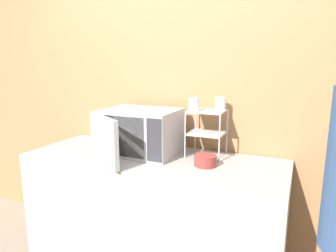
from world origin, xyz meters
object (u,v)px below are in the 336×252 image
at_px(glass_back_right, 220,103).
at_px(glass_front_left, 194,104).
at_px(bowl, 205,161).
at_px(dish_rack, 207,123).
at_px(microwave, 140,132).

bearing_deg(glass_back_right, glass_front_left, -140.86).
bearing_deg(glass_front_left, glass_back_right, 39.14).
bearing_deg(bowl, glass_front_left, 132.38).
relative_size(glass_front_left, glass_back_right, 1.00).
height_order(dish_rack, glass_back_right, glass_back_right).
distance_m(glass_back_right, bowl, 0.44).
xyz_separation_m(microwave, glass_front_left, (0.39, 0.08, 0.22)).
bearing_deg(microwave, bowl, -7.69).
relative_size(dish_rack, glass_back_right, 3.65).
bearing_deg(glass_back_right, dish_rack, -143.45).
relative_size(dish_rack, bowl, 2.29).
xyz_separation_m(glass_front_left, glass_back_right, (0.15, 0.13, 0.00)).
bearing_deg(bowl, glass_back_right, 86.79).
relative_size(glass_back_right, bowl, 0.63).
xyz_separation_m(dish_rack, glass_front_left, (-0.08, -0.07, 0.14)).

